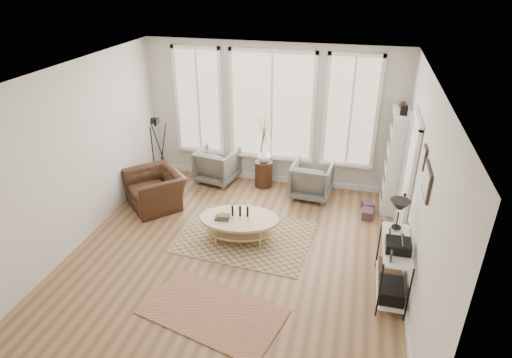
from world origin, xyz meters
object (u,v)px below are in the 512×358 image
(armchair_right, at_px, (312,180))
(side_table, at_px, (264,153))
(coffee_table, at_px, (239,222))
(armchair_left, at_px, (218,165))
(low_shelf, at_px, (393,263))
(accent_chair, at_px, (155,189))
(bookcase, at_px, (395,161))

(armchair_right, relative_size, side_table, 0.51)
(coffee_table, bearing_deg, armchair_left, 117.59)
(low_shelf, relative_size, side_table, 0.84)
(side_table, bearing_deg, low_shelf, -47.97)
(accent_chair, bearing_deg, coffee_table, 22.44)
(armchair_right, relative_size, accent_chair, 0.75)
(coffee_table, bearing_deg, accent_chair, 159.12)
(low_shelf, relative_size, accent_chair, 1.24)
(accent_chair, bearing_deg, armchair_right, 64.24)
(side_table, bearing_deg, armchair_left, -180.00)
(armchair_left, bearing_deg, low_shelf, 152.76)
(bookcase, xyz_separation_m, low_shelf, (-0.06, -2.52, -0.44))
(coffee_table, bearing_deg, low_shelf, -17.03)
(low_shelf, relative_size, coffee_table, 0.91)
(armchair_right, height_order, side_table, side_table)
(coffee_table, xyz_separation_m, accent_chair, (-1.86, 0.71, 0.01))
(coffee_table, relative_size, armchair_right, 1.82)
(low_shelf, xyz_separation_m, coffee_table, (-2.44, 0.75, -0.18))
(armchair_left, bearing_deg, coffee_table, 128.60)
(armchair_right, distance_m, accent_chair, 3.05)
(low_shelf, xyz_separation_m, side_table, (-2.47, 2.75, 0.24))
(armchair_right, xyz_separation_m, side_table, (-1.02, 0.20, 0.39))
(bookcase, height_order, accent_chair, bookcase)
(armchair_right, bearing_deg, bookcase, -176.28)
(low_shelf, height_order, armchair_left, low_shelf)
(coffee_table, relative_size, side_table, 0.92)
(low_shelf, height_order, armchair_right, low_shelf)
(coffee_table, xyz_separation_m, side_table, (-0.04, 2.00, 0.42))
(low_shelf, bearing_deg, coffee_table, 162.97)
(bookcase, bearing_deg, coffee_table, -144.59)
(low_shelf, distance_m, armchair_left, 4.44)
(coffee_table, bearing_deg, armchair_right, 61.27)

